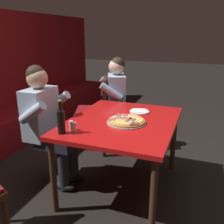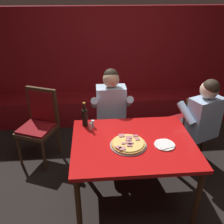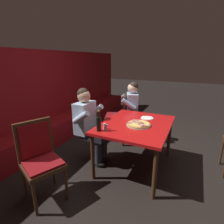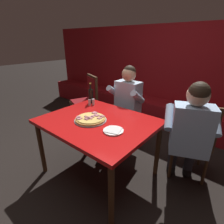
# 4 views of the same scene
# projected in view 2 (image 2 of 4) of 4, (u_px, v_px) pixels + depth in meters

# --- Properties ---
(ground_plane) EXTENTS (24.00, 24.00, 0.00)m
(ground_plane) POSITION_uv_depth(u_px,v_px,m) (131.00, 195.00, 2.93)
(ground_plane) COLOR black
(booth_wall_panel) EXTENTS (6.80, 0.16, 1.90)m
(booth_wall_panel) POSITION_uv_depth(u_px,v_px,m) (114.00, 63.00, 4.42)
(booth_wall_panel) COLOR maroon
(booth_wall_panel) RESTS_ON ground_plane
(booth_bench) EXTENTS (6.46, 0.48, 0.46)m
(booth_bench) POSITION_uv_depth(u_px,v_px,m) (116.00, 108.00, 4.47)
(booth_bench) COLOR maroon
(booth_bench) RESTS_ON ground_plane
(main_dining_table) EXTENTS (1.27, 1.01, 0.76)m
(main_dining_table) POSITION_uv_depth(u_px,v_px,m) (133.00, 148.00, 2.62)
(main_dining_table) COLOR #422816
(main_dining_table) RESTS_ON ground_plane
(pizza) EXTENTS (0.37, 0.37, 0.05)m
(pizza) POSITION_uv_depth(u_px,v_px,m) (128.00, 144.00, 2.52)
(pizza) COLOR #9E9EA3
(pizza) RESTS_ON main_dining_table
(plate_white_paper) EXTENTS (0.21, 0.21, 0.02)m
(plate_white_paper) POSITION_uv_depth(u_px,v_px,m) (165.00, 145.00, 2.52)
(plate_white_paper) COLOR white
(plate_white_paper) RESTS_ON main_dining_table
(beer_bottle) EXTENTS (0.07, 0.07, 0.29)m
(beer_bottle) POSITION_uv_depth(u_px,v_px,m) (85.00, 117.00, 2.83)
(beer_bottle) COLOR black
(beer_bottle) RESTS_ON main_dining_table
(shaker_black_pepper) EXTENTS (0.04, 0.04, 0.09)m
(shaker_black_pepper) POSITION_uv_depth(u_px,v_px,m) (90.00, 126.00, 2.79)
(shaker_black_pepper) COLOR silver
(shaker_black_pepper) RESTS_ON main_dining_table
(shaker_oregano) EXTENTS (0.04, 0.04, 0.09)m
(shaker_oregano) POSITION_uv_depth(u_px,v_px,m) (93.00, 124.00, 2.83)
(shaker_oregano) COLOR silver
(shaker_oregano) RESTS_ON main_dining_table
(diner_seated_blue_shirt) EXTENTS (0.53, 0.53, 1.27)m
(diner_seated_blue_shirt) POSITION_uv_depth(u_px,v_px,m) (112.00, 113.00, 3.26)
(diner_seated_blue_shirt) COLOR black
(diner_seated_blue_shirt) RESTS_ON ground_plane
(dining_chair_far_right) EXTENTS (0.58, 0.58, 1.00)m
(dining_chair_far_right) POSITION_uv_depth(u_px,v_px,m) (40.00, 121.00, 3.35)
(dining_chair_far_right) COLOR #422816
(dining_chair_far_right) RESTS_ON ground_plane
(dining_chair_by_booth) EXTENTS (0.57, 0.57, 0.99)m
(dining_chair_by_booth) POSITION_uv_depth(u_px,v_px,m) (190.00, 121.00, 3.32)
(dining_chair_by_booth) COLOR #422816
(dining_chair_by_booth) RESTS_ON ground_plane
(diner_standing_companion) EXTENTS (0.60, 0.62, 1.27)m
(diner_standing_companion) POSITION_uv_depth(u_px,v_px,m) (198.00, 120.00, 3.09)
(diner_standing_companion) COLOR black
(diner_standing_companion) RESTS_ON ground_plane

